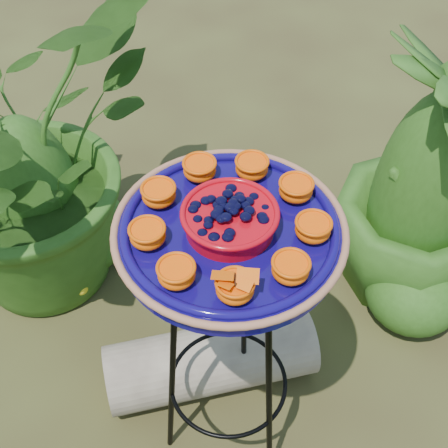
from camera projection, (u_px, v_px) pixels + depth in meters
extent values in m
torus|color=black|center=(230.00, 245.00, 1.14)|extent=(0.28, 0.28, 0.01)
torus|color=black|center=(228.00, 382.00, 1.52)|extent=(0.36, 0.36, 0.01)
cylinder|color=black|center=(244.00, 311.00, 1.51)|extent=(0.04, 0.08, 0.79)
cylinder|color=black|center=(173.00, 368.00, 1.41)|extent=(0.08, 0.03, 0.79)
cylinder|color=black|center=(269.00, 395.00, 1.36)|extent=(0.06, 0.07, 0.79)
cylinder|color=#0F0757|center=(230.00, 235.00, 1.12)|extent=(0.50, 0.50, 0.04)
torus|color=#A5644A|center=(230.00, 229.00, 1.10)|extent=(0.42, 0.42, 0.01)
torus|color=#0F0757|center=(230.00, 227.00, 1.10)|extent=(0.39, 0.39, 0.02)
cylinder|color=#B30611|center=(230.00, 221.00, 1.09)|extent=(0.20, 0.20, 0.04)
torus|color=#B30611|center=(230.00, 213.00, 1.07)|extent=(0.17, 0.17, 0.01)
ellipsoid|color=black|center=(230.00, 211.00, 1.07)|extent=(0.14, 0.14, 0.03)
ellipsoid|color=orange|center=(313.00, 230.00, 1.08)|extent=(0.06, 0.06, 0.03)
cylinder|color=#FD6905|center=(314.00, 224.00, 1.07)|extent=(0.06, 0.06, 0.01)
ellipsoid|color=orange|center=(296.00, 191.00, 1.14)|extent=(0.06, 0.06, 0.03)
cylinder|color=#FD6905|center=(296.00, 184.00, 1.13)|extent=(0.06, 0.06, 0.01)
ellipsoid|color=orange|center=(252.00, 169.00, 1.18)|extent=(0.06, 0.06, 0.03)
cylinder|color=#FD6905|center=(252.00, 162.00, 1.17)|extent=(0.06, 0.06, 0.01)
ellipsoid|color=orange|center=(200.00, 170.00, 1.18)|extent=(0.06, 0.06, 0.03)
cylinder|color=#FD6905|center=(199.00, 164.00, 1.17)|extent=(0.06, 0.06, 0.01)
ellipsoid|color=orange|center=(159.00, 195.00, 1.14)|extent=(0.06, 0.06, 0.03)
cylinder|color=#FD6905|center=(158.00, 189.00, 1.12)|extent=(0.06, 0.06, 0.01)
ellipsoid|color=orange|center=(148.00, 236.00, 1.07)|extent=(0.06, 0.06, 0.03)
cylinder|color=#FD6905|center=(147.00, 230.00, 1.06)|extent=(0.06, 0.06, 0.01)
ellipsoid|color=orange|center=(177.00, 274.00, 1.01)|extent=(0.06, 0.06, 0.03)
cylinder|color=#FD6905|center=(176.00, 268.00, 1.00)|extent=(0.06, 0.06, 0.01)
ellipsoid|color=orange|center=(235.00, 289.00, 0.99)|extent=(0.06, 0.06, 0.03)
cylinder|color=#FD6905|center=(235.00, 283.00, 0.98)|extent=(0.06, 0.06, 0.01)
ellipsoid|color=orange|center=(290.00, 270.00, 1.02)|extent=(0.06, 0.06, 0.03)
cylinder|color=#FD6905|center=(291.00, 264.00, 1.01)|extent=(0.06, 0.06, 0.01)
cylinder|color=black|center=(235.00, 280.00, 0.98)|extent=(0.01, 0.03, 0.00)
cube|color=orange|center=(223.00, 276.00, 0.97)|extent=(0.04, 0.03, 0.01)
cube|color=orange|center=(248.00, 276.00, 0.97)|extent=(0.04, 0.03, 0.01)
cylinder|color=tan|center=(211.00, 360.00, 1.76)|extent=(0.61, 0.33, 0.19)
imported|color=#274E14|center=(19.00, 150.00, 1.77)|extent=(1.10, 1.14, 0.98)
imported|color=#274E14|center=(425.00, 184.00, 1.76)|extent=(0.52, 0.52, 0.86)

